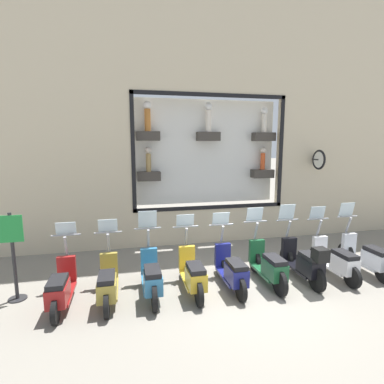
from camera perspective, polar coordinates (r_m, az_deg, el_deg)
ground_plane at (r=7.02m, az=11.54°, el=-18.00°), size 120.00×120.00×0.00m
building_facade at (r=9.81m, az=3.41°, el=19.19°), size 1.25×36.00×9.64m
scooter_silver_0 at (r=8.68m, az=30.38°, el=-10.56°), size 1.81×0.61×1.64m
scooter_white_1 at (r=8.13m, az=25.74°, el=-11.62°), size 1.80×0.61×1.58m
scooter_black_2 at (r=7.57m, az=20.65°, el=-12.33°), size 1.81×0.60×1.68m
scooter_green_3 at (r=7.21m, az=14.34°, el=-13.43°), size 1.81×0.60×1.64m
scooter_navy_4 at (r=6.88m, az=7.57°, el=-14.54°), size 1.80×0.60×1.55m
scooter_yellow_5 at (r=6.65m, az=0.16°, el=-15.31°), size 1.80×0.60×1.55m
scooter_teal_6 at (r=6.53m, az=-7.72°, el=-15.73°), size 1.81×0.61×1.68m
scooter_olive_7 at (r=6.53m, az=-15.76°, el=-16.29°), size 1.79×0.61×1.53m
scooter_red_8 at (r=6.64m, az=-23.68°, el=-16.30°), size 1.79×0.60×1.51m
shop_sign_post at (r=7.14m, az=-30.91°, el=-9.98°), size 0.36×0.45×1.84m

